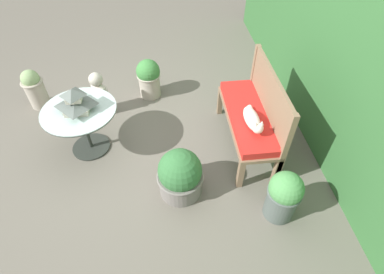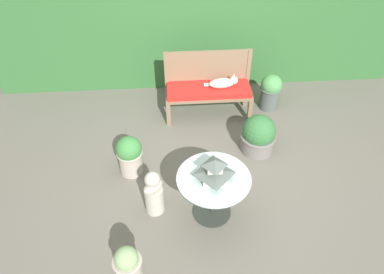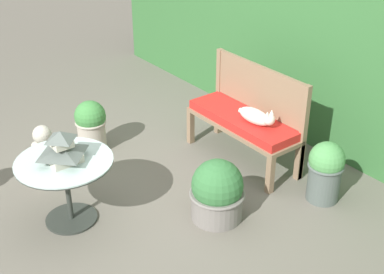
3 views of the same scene
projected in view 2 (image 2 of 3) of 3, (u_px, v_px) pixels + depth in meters
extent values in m
plane|color=#666056|center=(211.00, 171.00, 4.82)|extent=(30.00, 30.00, 0.00)
cube|color=#336633|center=(197.00, 18.00, 5.91)|extent=(6.40, 0.81, 2.01)
cube|color=#7F664C|center=(169.00, 114.00, 5.40)|extent=(0.06, 0.06, 0.37)
cube|color=#7F664C|center=(250.00, 111.00, 5.47)|extent=(0.06, 0.06, 0.37)
cube|color=#7F664C|center=(168.00, 99.00, 5.69)|extent=(0.06, 0.06, 0.37)
cube|color=#7F664C|center=(245.00, 95.00, 5.75)|extent=(0.06, 0.06, 0.37)
cube|color=#7F664C|center=(208.00, 93.00, 5.44)|extent=(1.25, 0.44, 0.04)
cube|color=red|center=(209.00, 90.00, 5.40)|extent=(1.20, 0.41, 0.08)
cube|color=#7F664C|center=(167.00, 82.00, 5.50)|extent=(0.06, 0.06, 0.97)
cube|color=#7F664C|center=(247.00, 79.00, 5.56)|extent=(0.06, 0.06, 0.97)
cube|color=#7F664C|center=(208.00, 65.00, 5.36)|extent=(1.20, 0.04, 0.46)
ellipsoid|color=silver|center=(222.00, 83.00, 5.32)|extent=(0.38, 0.17, 0.14)
sphere|color=silver|center=(234.00, 80.00, 5.31)|extent=(0.11, 0.11, 0.11)
cone|color=silver|center=(234.00, 75.00, 5.29)|extent=(0.04, 0.04, 0.05)
cone|color=silver|center=(235.00, 78.00, 5.25)|extent=(0.04, 0.04, 0.05)
cylinder|color=silver|center=(211.00, 84.00, 5.38)|extent=(0.20, 0.06, 0.05)
cylinder|color=#2D332D|center=(212.00, 212.00, 4.33)|extent=(0.44, 0.44, 0.02)
cylinder|color=#2D332D|center=(213.00, 196.00, 4.15)|extent=(0.04, 0.04, 0.58)
cylinder|color=silver|center=(214.00, 178.00, 3.95)|extent=(0.80, 0.80, 0.01)
torus|color=#2D332D|center=(214.00, 179.00, 3.96)|extent=(0.80, 0.80, 0.02)
cube|color=beige|center=(214.00, 176.00, 3.92)|extent=(0.25, 0.25, 0.07)
pyramid|color=#56605B|center=(214.00, 171.00, 3.88)|extent=(0.34, 0.34, 0.07)
cube|color=beige|center=(214.00, 167.00, 3.84)|extent=(0.15, 0.15, 0.06)
pyramid|color=#56605B|center=(215.00, 163.00, 3.79)|extent=(0.21, 0.21, 0.07)
cylinder|color=#B7B2A3|center=(154.00, 199.00, 4.25)|extent=(0.22, 0.22, 0.35)
ellipsoid|color=#B7B2A3|center=(153.00, 187.00, 4.10)|extent=(0.27, 0.26, 0.10)
sphere|color=#B7B2A3|center=(152.00, 179.00, 4.03)|extent=(0.17, 0.17, 0.17)
cylinder|color=#ADA393|center=(129.00, 271.00, 3.58)|extent=(0.25, 0.25, 0.39)
torus|color=#ADA393|center=(127.00, 261.00, 3.45)|extent=(0.28, 0.28, 0.03)
sphere|color=#89A870|center=(126.00, 258.00, 3.42)|extent=(0.23, 0.23, 0.23)
cylinder|color=slate|center=(257.00, 142.00, 5.05)|extent=(0.44, 0.44, 0.25)
torus|color=slate|center=(258.00, 136.00, 4.97)|extent=(0.48, 0.48, 0.03)
sphere|color=#336B38|center=(259.00, 131.00, 4.91)|extent=(0.44, 0.44, 0.44)
cylinder|color=#ADA393|center=(131.00, 162.00, 4.71)|extent=(0.29, 0.29, 0.34)
torus|color=#ADA393|center=(129.00, 153.00, 4.61)|extent=(0.32, 0.32, 0.03)
sphere|color=#3D7F3D|center=(129.00, 149.00, 4.56)|extent=(0.32, 0.32, 0.32)
cylinder|color=#4C5651|center=(269.00, 98.00, 5.72)|extent=(0.29, 0.29, 0.36)
torus|color=#4C5651|center=(271.00, 88.00, 5.61)|extent=(0.32, 0.32, 0.03)
sphere|color=#4C8E4C|center=(272.00, 85.00, 5.57)|extent=(0.32, 0.32, 0.32)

